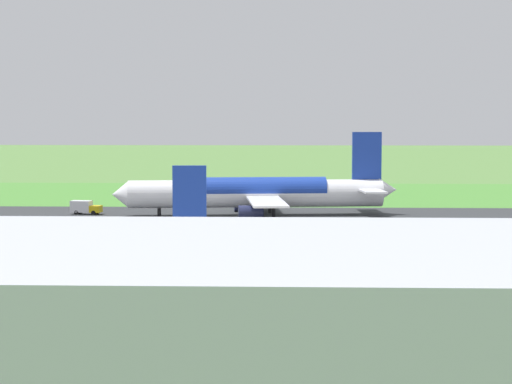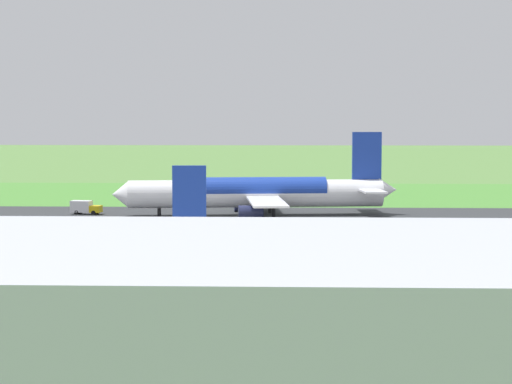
# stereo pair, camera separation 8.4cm
# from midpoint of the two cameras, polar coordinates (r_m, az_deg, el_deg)

# --- Properties ---
(ground_plane) EXTENTS (800.00, 800.00, 0.00)m
(ground_plane) POSITION_cam_midpoint_polar(r_m,az_deg,el_deg) (176.19, -1.22, -1.45)
(ground_plane) COLOR #547F3D
(runway_asphalt) EXTENTS (600.00, 30.94, 0.06)m
(runway_asphalt) POSITION_cam_midpoint_polar(r_m,az_deg,el_deg) (176.19, -1.22, -1.44)
(runway_asphalt) COLOR #2D3033
(runway_asphalt) RESTS_ON ground
(apron_concrete) EXTENTS (440.00, 110.00, 0.05)m
(apron_concrete) POSITION_cam_midpoint_polar(r_m,az_deg,el_deg) (124.87, -2.60, -4.03)
(apron_concrete) COLOR gray
(apron_concrete) RESTS_ON ground
(grass_verge_foreground) EXTENTS (600.00, 80.00, 0.04)m
(grass_verge_foreground) POSITION_cam_midpoint_polar(r_m,az_deg,el_deg) (217.83, -0.58, -0.25)
(grass_verge_foreground) COLOR #478534
(grass_verge_foreground) RESTS_ON ground
(airliner_main) EXTENTS (54.14, 44.39, 15.88)m
(airliner_main) POSITION_cam_midpoint_polar(r_m,az_deg,el_deg) (175.63, 0.11, -0.05)
(airliner_main) COLOR white
(airliner_main) RESTS_ON ground
(airliner_parked_mid) EXTENTS (42.77, 34.95, 12.49)m
(airliner_parked_mid) POSITION_cam_midpoint_polar(r_m,az_deg,el_deg) (122.36, 3.62, -2.62)
(airliner_parked_mid) COLOR white
(airliner_parked_mid) RESTS_ON ground
(service_truck_baggage) EXTENTS (6.06, 3.04, 2.65)m
(service_truck_baggage) POSITION_cam_midpoint_polar(r_m,az_deg,el_deg) (180.91, -10.46, -0.92)
(service_truck_baggage) COLOR gold
(service_truck_baggage) RESTS_ON ground
(service_car_ops) EXTENTS (4.49, 3.83, 1.62)m
(service_car_ops) POSITION_cam_midpoint_polar(r_m,az_deg,el_deg) (147.95, 1.11, -2.32)
(service_car_ops) COLOR gold
(service_car_ops) RESTS_ON ground
(no_stopping_sign) EXTENTS (0.60, 0.10, 2.98)m
(no_stopping_sign) POSITION_cam_midpoint_polar(r_m,az_deg,el_deg) (222.65, -5.49, 0.28)
(no_stopping_sign) COLOR slate
(no_stopping_sign) RESTS_ON ground
(traffic_cone_orange) EXTENTS (0.40, 0.40, 0.55)m
(traffic_cone_orange) POSITION_cam_midpoint_polar(r_m,az_deg,el_deg) (221.84, -6.53, -0.12)
(traffic_cone_orange) COLOR orange
(traffic_cone_orange) RESTS_ON ground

